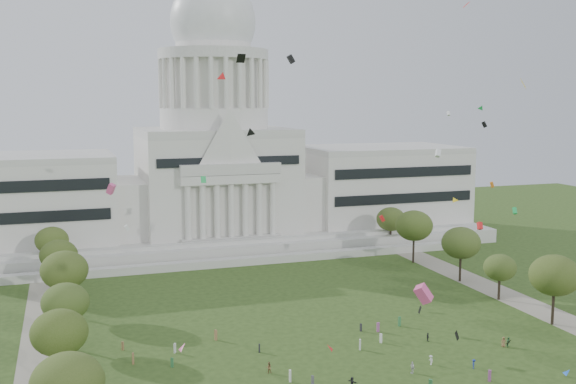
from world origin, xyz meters
TOP-DOWN VIEW (x-y plane):
  - capitol at (0.00, 113.59)m, footprint 160.00×64.50m
  - path_left at (-48.00, 30.00)m, footprint 8.00×160.00m
  - path_right at (48.00, 30.00)m, footprint 8.00×160.00m
  - row_tree_l_1 at (-44.07, -2.96)m, footprint 8.86×8.86m
  - row_tree_l_2 at (-45.04, 17.30)m, footprint 8.42×8.42m
  - row_tree_r_2 at (44.17, 17.44)m, footprint 9.55×9.55m
  - row_tree_l_3 at (-44.09, 33.92)m, footprint 8.12×8.12m
  - row_tree_r_3 at (44.40, 34.48)m, footprint 7.01×7.01m
  - row_tree_l_4 at (-44.08, 52.42)m, footprint 9.29×9.29m
  - row_tree_r_4 at (44.76, 50.04)m, footprint 9.19×9.19m
  - row_tree_l_5 at (-45.22, 71.01)m, footprint 8.33×8.33m
  - row_tree_r_5 at (43.49, 70.19)m, footprint 9.82×9.82m
  - row_tree_l_6 at (-46.87, 89.14)m, footprint 8.19×8.19m
  - row_tree_r_6 at (45.96, 88.13)m, footprint 8.42×8.42m
  - person_0 at (27.99, 10.40)m, footprint 1.03×0.87m
  - person_2 at (28.89, 10.19)m, footprint 0.96×0.88m
  - person_3 at (11.82, 7.37)m, footprint 0.60×1.07m
  - person_4 at (7.29, 5.30)m, footprint 0.73×1.17m
  - person_5 at (-3.94, 3.28)m, footprint 1.35×1.67m
  - person_8 at (-14.09, 12.61)m, footprint 0.93×0.64m
  - person_9 at (17.52, 3.75)m, footprint 1.04×1.11m
  - person_10 at (16.87, 16.98)m, footprint 0.65×0.99m
  - distant_crowd at (-12.49, 12.20)m, footprint 57.41×36.03m
  - kite_swarm at (-0.80, 8.45)m, footprint 92.76×110.91m

SIDE VIEW (x-z plane):
  - path_left at x=-48.00m, z-range 0.00..0.04m
  - path_right at x=48.00m, z-range 0.00..0.04m
  - person_10 at x=16.87m, z-range 0.00..1.56m
  - person_9 at x=17.52m, z-range 0.00..1.56m
  - person_3 at x=11.82m, z-range 0.00..1.61m
  - person_2 at x=28.89m, z-range 0.00..1.69m
  - person_5 at x=-3.94m, z-range 0.00..1.70m
  - distant_crowd at x=-12.49m, z-range -0.09..1.85m
  - person_0 at x=27.99m, z-range 0.00..1.78m
  - person_8 at x=-14.09m, z-range 0.00..1.80m
  - person_4 at x=7.29m, z-range 0.00..1.89m
  - row_tree_r_3 at x=44.40m, z-range 2.09..12.07m
  - row_tree_l_3 at x=-44.09m, z-range 2.43..13.98m
  - row_tree_l_6 at x=-46.87m, z-range 2.45..14.09m
  - row_tree_l_5 at x=-45.22m, z-range 2.49..14.34m
  - row_tree_r_6 at x=45.96m, z-range 2.52..14.49m
  - row_tree_l_2 at x=-45.04m, z-range 2.52..14.49m
  - row_tree_l_1 at x=-44.07m, z-range 2.65..15.25m
  - row_tree_r_4 at x=44.76m, z-range 2.76..15.82m
  - row_tree_l_4 at x=-44.08m, z-range 2.79..16.00m
  - row_tree_r_2 at x=44.17m, z-range 2.87..16.45m
  - row_tree_r_5 at x=43.49m, z-range 2.95..16.91m
  - capitol at x=0.00m, z-range -23.35..67.95m
  - kite_swarm at x=-0.80m, z-range -2.39..53.72m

